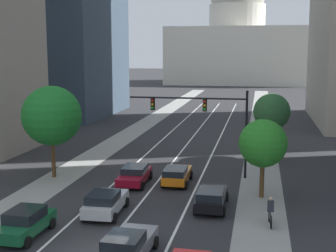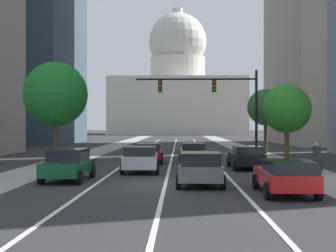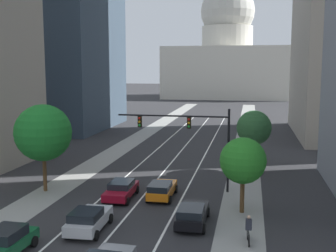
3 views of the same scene
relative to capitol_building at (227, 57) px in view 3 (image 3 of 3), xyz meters
name	(u,v)px [view 3 (image 3 of 3)]	position (x,y,z in m)	size (l,w,h in m)	color
ground_plane	(190,141)	(0.00, -88.31, -13.80)	(400.00, 400.00, 0.00)	#2B2B2D
sidewalk_left	(126,145)	(-7.91, -93.31, -13.79)	(3.12, 130.00, 0.01)	gray
sidewalk_right	(246,150)	(7.91, -93.31, -13.79)	(3.12, 130.00, 0.01)	gray
lane_stripe_left	(141,163)	(-3.18, -103.31, -13.79)	(0.16, 90.00, 0.01)	white
lane_stripe_center	(170,165)	(0.00, -103.31, -13.79)	(0.16, 90.00, 0.01)	white
lane_stripe_right	(199,166)	(3.18, -103.31, -13.79)	(0.16, 90.00, 0.01)	white
office_tower_far_left	(59,37)	(-23.67, -78.97, 1.64)	(17.34, 22.56, 30.80)	#334251
capitol_building	(227,57)	(0.00, 0.00, 0.00)	(40.72, 27.47, 39.10)	beige
car_orange	(162,189)	(1.59, -115.05, -13.04)	(1.99, 4.35, 1.42)	orange
car_crimson	(121,189)	(-1.59, -115.60, -13.06)	(2.16, 4.64, 1.38)	maroon
car_black	(192,214)	(4.77, -120.28, -13.04)	(2.01, 4.60, 1.44)	black
car_green	(6,242)	(-4.77, -126.85, -12.99)	(2.09, 4.22, 1.56)	#14512D
car_silver	(88,219)	(-1.58, -122.63, -13.01)	(2.22, 4.44, 1.51)	#B2B5BA
traffic_signal_mast	(192,132)	(3.64, -112.29, -8.80)	(9.53, 0.39, 7.01)	black
cyclist	(248,230)	(8.44, -122.59, -12.95)	(0.38, 1.70, 1.72)	black
street_tree_near_left	(43,133)	(-8.50, -114.91, -8.81)	(4.74, 4.74, 7.37)	#51381E
street_tree_near_right	(254,128)	(8.76, -104.43, -9.41)	(3.45, 3.45, 6.14)	#51381E
street_tree_far_right	(243,161)	(7.94, -117.18, -9.99)	(3.31, 3.31, 5.48)	#51381E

